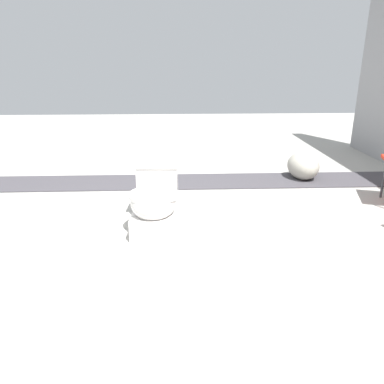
{
  "coord_description": "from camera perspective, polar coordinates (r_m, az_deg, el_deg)",
  "views": [
    {
      "loc": [
        2.81,
        0.13,
        1.3
      ],
      "look_at": [
        -0.05,
        0.26,
        0.3
      ],
      "focal_mm": 35.0,
      "sensor_mm": 36.0,
      "label": 1
    }
  ],
  "objects": [
    {
      "name": "gravel_strip",
      "position": [
        4.27,
        2.53,
        1.65
      ],
      "size": [
        0.56,
        8.0,
        0.01
      ],
      "primitive_type": "cube",
      "color": "#423F44",
      "rests_on": "ground"
    },
    {
      "name": "boulder_near",
      "position": [
        4.52,
        16.57,
        3.85
      ],
      "size": [
        0.48,
        0.39,
        0.31
      ],
      "primitive_type": "ellipsoid",
      "rotation": [
        0.0,
        0.0,
        0.13
      ],
      "color": "#ADA899",
      "rests_on": "ground"
    },
    {
      "name": "toilet",
      "position": [
        3.05,
        -5.64,
        -1.51
      ],
      "size": [
        0.65,
        0.41,
        0.52
      ],
      "rotation": [
        0.0,
        0.0,
        -0.06
      ],
      "color": "white",
      "rests_on": "ground"
    },
    {
      "name": "ground_plane",
      "position": [
        3.1,
        -4.76,
        -5.6
      ],
      "size": [
        14.0,
        14.0,
        0.0
      ],
      "primitive_type": "plane",
      "color": "#A8A59E"
    }
  ]
}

